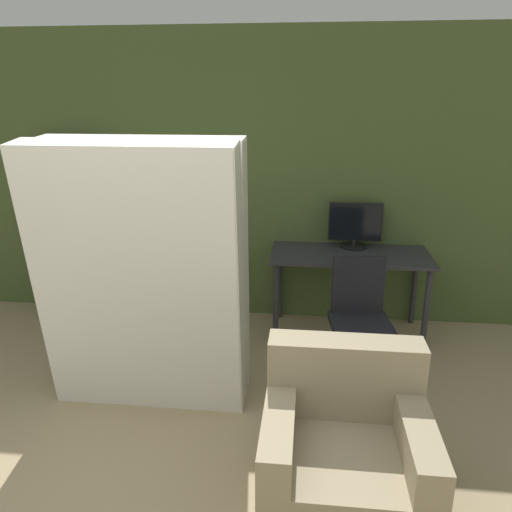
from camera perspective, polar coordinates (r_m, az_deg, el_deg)
wall_back at (r=4.81m, az=-5.69°, el=8.69°), size 8.00×0.06×2.70m
desk at (r=4.55m, az=10.67°, el=-0.88°), size 1.41×0.65×0.77m
monitor at (r=4.64m, az=11.28°, el=3.46°), size 0.49×0.24×0.42m
office_chair at (r=3.89m, az=11.70°, el=-8.69°), size 0.52×0.52×0.97m
bookshelf at (r=5.23m, az=-20.69°, el=2.85°), size 0.63×0.31×1.68m
mattress_near at (r=3.36m, az=-13.13°, el=-3.16°), size 1.36×0.45×1.87m
mattress_far at (r=3.59m, az=-11.80°, el=-1.70°), size 1.36×0.35×1.87m
armchair at (r=2.88m, az=10.03°, el=-21.14°), size 0.85×0.80×0.85m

